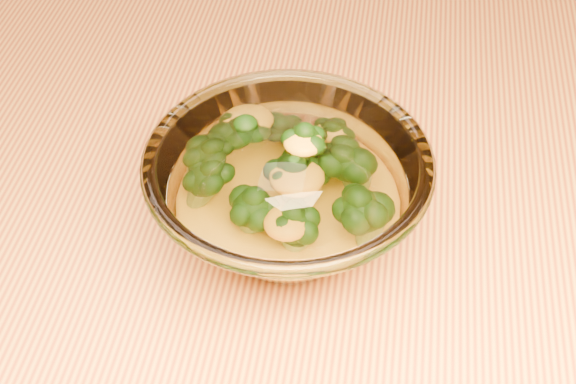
{
  "coord_description": "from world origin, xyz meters",
  "views": [
    {
      "loc": [
        0.02,
        -0.37,
        1.18
      ],
      "look_at": [
        -0.04,
        -0.0,
        0.8
      ],
      "focal_mm": 50.0,
      "sensor_mm": 36.0,
      "label": 1
    }
  ],
  "objects": [
    {
      "name": "cheese_sauce",
      "position": [
        -0.04,
        -0.0,
        0.78
      ],
      "size": [
        0.11,
        0.11,
        0.03
      ],
      "primitive_type": "ellipsoid",
      "color": "gold",
      "rests_on": "glass_bowl"
    },
    {
      "name": "glass_bowl",
      "position": [
        -0.04,
        -0.0,
        0.79
      ],
      "size": [
        0.19,
        0.19,
        0.08
      ],
      "color": "white",
      "rests_on": "table"
    },
    {
      "name": "broccoli_heap",
      "position": [
        -0.04,
        0.01,
        0.8
      ],
      "size": [
        0.14,
        0.11,
        0.06
      ],
      "color": "black",
      "rests_on": "cheese_sauce"
    },
    {
      "name": "table",
      "position": [
        0.0,
        0.0,
        0.65
      ],
      "size": [
        1.2,
        0.8,
        0.75
      ],
      "color": "gold",
      "rests_on": "ground"
    }
  ]
}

